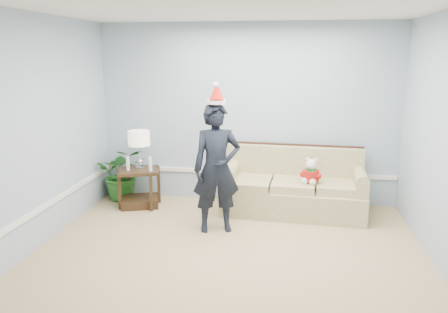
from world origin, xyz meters
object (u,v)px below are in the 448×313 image
Objects in this scene: side_table at (140,192)px; teddy_bear at (311,174)px; sofa at (293,189)px; houseplant at (123,173)px; man at (217,169)px; table_lamp at (139,140)px.

teddy_bear is at bearing -1.72° from side_table.
sofa is 5.63× the size of teddy_bear.
side_table is (-2.27, -0.11, -0.11)m from sofa.
teddy_bear is (2.88, -0.36, 0.20)m from houseplant.
sofa is 2.45× the size of houseplant.
side_table is 1.61m from man.
man reaches higher than sofa.
houseplant is at bearing 148.33° from table_lamp.
table_lamp reaches higher than teddy_bear.
houseplant is at bearing 179.84° from sofa.
man is (1.30, -0.74, 0.60)m from side_table.
houseplant is at bearing 131.72° from man.
man is at bearing -131.33° from teddy_bear.
houseplant is (-2.64, 0.17, 0.09)m from sofa.
sofa is at bearing 161.39° from teddy_bear.
side_table is at bearing -96.33° from table_lamp.
side_table is 0.44× the size of man.
sofa reaches higher than side_table.
man is (1.67, -1.02, 0.41)m from houseplant.
side_table is 0.78m from table_lamp.
side_table is at bearing 133.62° from man.
table_lamp is at bearing -174.96° from sofa.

